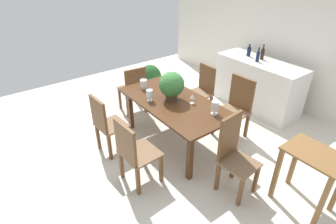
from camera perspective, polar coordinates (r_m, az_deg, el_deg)
ground_plane at (r=4.55m, az=2.05°, el=-5.89°), size 7.04×7.04×0.00m
back_wall at (r=5.85m, az=23.36°, el=14.26°), size 6.40×0.10×2.60m
dining_table at (r=4.14m, az=1.28°, el=1.16°), size 1.83×0.94×0.76m
chair_far_left at (r=5.05m, az=7.18°, el=4.85°), size 0.44×0.47×0.97m
chair_near_left at (r=4.10m, az=-13.03°, el=-2.21°), size 0.47×0.43×0.96m
chair_foot_end at (r=3.47m, az=13.66°, el=-8.20°), size 0.46×0.44×1.07m
chair_near_right at (r=3.48m, az=-7.34°, el=-8.13°), size 0.49×0.47×0.97m
chair_far_right at (r=4.56m, az=14.25°, el=1.53°), size 0.50×0.48×1.02m
chair_head_end at (r=5.11m, az=-7.26°, el=5.07°), size 0.50×0.49×0.94m
flower_centerpiece at (r=4.05m, az=0.76°, el=5.70°), size 0.38×0.38×0.44m
crystal_vase_left at (r=3.77m, az=9.88°, el=1.12°), size 0.10×0.10×0.19m
crystal_vase_center_near at (r=4.07m, az=-3.91°, el=3.77°), size 0.10×0.10×0.18m
crystal_vase_right at (r=4.46m, az=-5.16°, el=6.06°), size 0.11×0.11×0.16m
wine_glass at (r=4.01m, az=5.16°, el=3.23°), size 0.07×0.07×0.15m
kitchen_counter at (r=5.58m, az=18.34°, el=5.49°), size 1.67×0.65×0.96m
wine_bottle_amber at (r=5.33m, az=18.41°, el=11.04°), size 0.06×0.06×0.27m
wine_bottle_tall at (r=5.59m, az=16.70°, el=12.16°), size 0.08×0.08×0.23m
wine_bottle_clear at (r=5.49m, az=19.31°, el=11.53°), size 0.07×0.07×0.28m
side_table at (r=3.56m, az=27.99°, el=-10.31°), size 0.64×0.47×0.79m
potted_plant_floor at (r=5.98m, az=-3.75°, el=7.24°), size 0.49×0.49×0.63m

